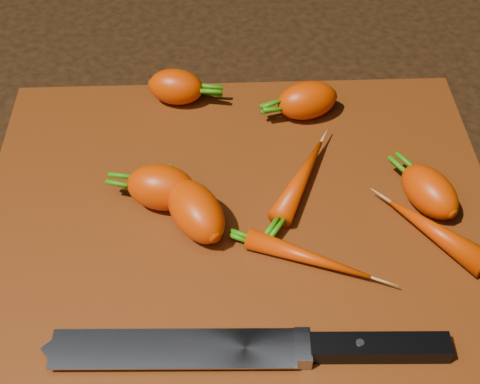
{
  "coord_description": "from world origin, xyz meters",
  "views": [
    {
      "loc": [
        -0.02,
        -0.42,
        0.5
      ],
      "look_at": [
        0.0,
        0.01,
        0.03
      ],
      "focal_mm": 50.0,
      "sensor_mm": 36.0,
      "label": 1
    }
  ],
  "objects": [
    {
      "name": "carrot_5",
      "position": [
        0.06,
        0.03,
        0.02
      ],
      "size": [
        0.07,
        0.11,
        0.02
      ],
      "primitive_type": "ellipsoid",
      "rotation": [
        0.0,
        0.0,
        1.11
      ],
      "color": "#E43900",
      "rests_on": "cutting_board"
    },
    {
      "name": "carrot_3",
      "position": [
        -0.07,
        0.17,
        0.03
      ],
      "size": [
        0.07,
        0.05,
        0.04
      ],
      "primitive_type": "ellipsoid",
      "rotation": [
        0.0,
        0.0,
        -0.2
      ],
      "color": "#E43900",
      "rests_on": "cutting_board"
    },
    {
      "name": "carrot_1",
      "position": [
        -0.04,
        -0.02,
        0.03
      ],
      "size": [
        0.08,
        0.09,
        0.04
      ],
      "primitive_type": "ellipsoid",
      "rotation": [
        0.0,
        0.0,
        2.07
      ],
      "color": "#E43900",
      "rests_on": "cutting_board"
    },
    {
      "name": "carrot_6",
      "position": [
        0.06,
        -0.06,
        0.02
      ],
      "size": [
        0.11,
        0.07,
        0.02
      ],
      "primitive_type": "ellipsoid",
      "rotation": [
        0.0,
        0.0,
        -0.42
      ],
      "color": "#E43900",
      "rests_on": "cutting_board"
    },
    {
      "name": "ground",
      "position": [
        0.0,
        0.0,
        -0.01
      ],
      "size": [
        2.0,
        2.0,
        0.01
      ],
      "primitive_type": "cube",
      "color": "black"
    },
    {
      "name": "cutting_board",
      "position": [
        0.0,
        0.0,
        0.01
      ],
      "size": [
        0.5,
        0.4,
        0.01
      ],
      "primitive_type": "cube",
      "color": "#7D330C",
      "rests_on": "ground"
    },
    {
      "name": "carrot_7",
      "position": [
        0.18,
        -0.04,
        0.03
      ],
      "size": [
        0.09,
        0.1,
        0.03
      ],
      "primitive_type": "ellipsoid",
      "rotation": [
        0.0,
        0.0,
        2.3
      ],
      "color": "#E43900",
      "rests_on": "cutting_board"
    },
    {
      "name": "knife",
      "position": [
        -0.04,
        -0.15,
        0.02
      ],
      "size": [
        0.32,
        0.04,
        0.02
      ],
      "rotation": [
        0.0,
        0.0,
        -0.03
      ],
      "color": "gray",
      "rests_on": "cutting_board"
    },
    {
      "name": "carrot_0",
      "position": [
        -0.08,
        0.01,
        0.03
      ],
      "size": [
        0.07,
        0.06,
        0.04
      ],
      "primitive_type": "ellipsoid",
      "rotation": [
        0.0,
        0.0,
        2.92
      ],
      "color": "#E43900",
      "rests_on": "cutting_board"
    },
    {
      "name": "carrot_2",
      "position": [
        0.08,
        0.14,
        0.03
      ],
      "size": [
        0.07,
        0.06,
        0.04
      ],
      "primitive_type": "ellipsoid",
      "rotation": [
        0.0,
        0.0,
        3.39
      ],
      "color": "#E43900",
      "rests_on": "cutting_board"
    },
    {
      "name": "carrot_4",
      "position": [
        0.18,
        0.0,
        0.03
      ],
      "size": [
        0.07,
        0.08,
        0.04
      ],
      "primitive_type": "ellipsoid",
      "rotation": [
        0.0,
        0.0,
        2.05
      ],
      "color": "#E43900",
      "rests_on": "cutting_board"
    }
  ]
}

